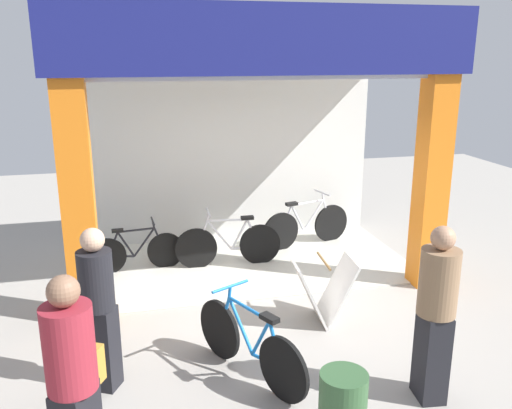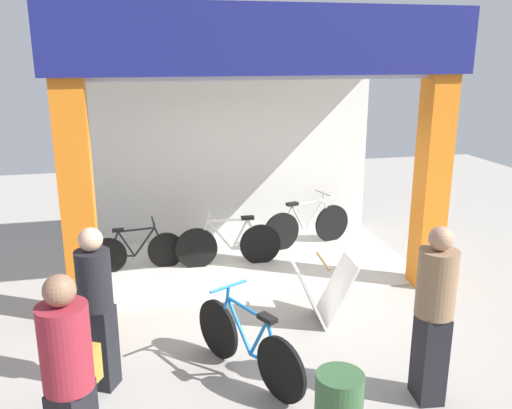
{
  "view_description": "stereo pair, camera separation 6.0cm",
  "coord_description": "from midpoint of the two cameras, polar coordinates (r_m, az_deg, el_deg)",
  "views": [
    {
      "loc": [
        -1.71,
        -6.48,
        3.22
      ],
      "look_at": [
        0.0,
        0.67,
        1.15
      ],
      "focal_mm": 37.97,
      "sensor_mm": 36.0,
      "label": 1
    },
    {
      "loc": [
        -1.65,
        -6.49,
        3.22
      ],
      "look_at": [
        0.0,
        0.67,
        1.15
      ],
      "focal_mm": 37.97,
      "sensor_mm": 36.0,
      "label": 2
    }
  ],
  "objects": [
    {
      "name": "bicycle_inside_1",
      "position": [
        9.29,
        5.57,
        -2.21
      ],
      "size": [
        1.64,
        0.53,
        0.92
      ],
      "color": "black",
      "rests_on": "ground"
    },
    {
      "name": "sandwich_board_sign",
      "position": [
        6.76,
        7.21,
        -9.02
      ],
      "size": [
        0.8,
        0.62,
        0.82
      ],
      "color": "silver",
      "rests_on": "ground"
    },
    {
      "name": "ground_plane",
      "position": [
        7.43,
        1.41,
        -9.94
      ],
      "size": [
        18.04,
        18.04,
        0.0
      ],
      "primitive_type": "plane",
      "color": "#9E9991",
      "rests_on": "ground"
    },
    {
      "name": "shop_facade",
      "position": [
        8.1,
        -0.87,
        7.11
      ],
      "size": [
        5.22,
        2.98,
        3.77
      ],
      "color": "beige",
      "rests_on": "ground"
    },
    {
      "name": "bicycle_parked_0",
      "position": [
        5.66,
        -0.57,
        -14.55
      ],
      "size": [
        0.79,
        1.51,
        0.92
      ],
      "color": "black",
      "rests_on": "ground"
    },
    {
      "name": "pedestrian_0",
      "position": [
        5.36,
        18.53,
        -10.73
      ],
      "size": [
        0.4,
        0.4,
        1.74
      ],
      "color": "black",
      "rests_on": "ground"
    },
    {
      "name": "bicycle_inside_2",
      "position": [
        8.42,
        -12.24,
        -4.82
      ],
      "size": [
        1.43,
        0.39,
        0.79
      ],
      "color": "black",
      "rests_on": "ground"
    },
    {
      "name": "bicycle_inside_0",
      "position": [
        8.4,
        -2.65,
        -4.19
      ],
      "size": [
        1.64,
        0.45,
        0.9
      ],
      "color": "black",
      "rests_on": "ground"
    },
    {
      "name": "pedestrian_2",
      "position": [
        4.39,
        -18.67,
        -16.98
      ],
      "size": [
        0.5,
        0.61,
        1.73
      ],
      "color": "black",
      "rests_on": "ground"
    },
    {
      "name": "pedestrian_3",
      "position": [
        5.51,
        -16.25,
        -10.31
      ],
      "size": [
        0.56,
        0.45,
        1.66
      ],
      "color": "black",
      "rests_on": "ground"
    }
  ]
}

